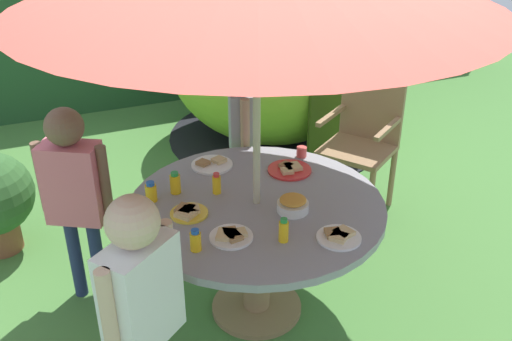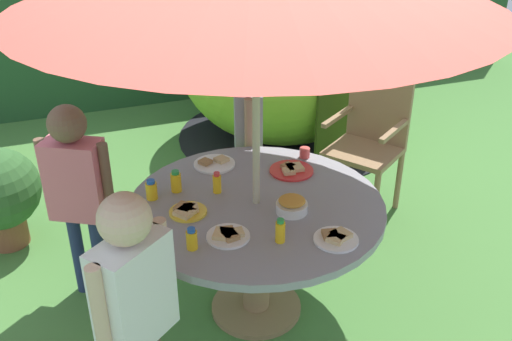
% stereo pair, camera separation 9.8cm
% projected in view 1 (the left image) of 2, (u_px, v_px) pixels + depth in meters
% --- Properties ---
extents(ground_plane, '(10.00, 10.00, 0.02)m').
position_uv_depth(ground_plane, '(257.00, 310.00, 3.24)').
color(ground_plane, '#477A38').
extents(hedge_backdrop, '(9.00, 0.70, 1.61)m').
position_uv_depth(hedge_backdrop, '(118.00, 20.00, 5.82)').
color(hedge_backdrop, '#234C28').
rests_on(hedge_backdrop, ground_plane).
extents(garden_table, '(1.30, 1.30, 0.70)m').
position_uv_depth(garden_table, '(257.00, 224.00, 2.97)').
color(garden_table, '#93704C').
rests_on(garden_table, ground_plane).
extents(wooden_chair, '(0.61, 0.61, 1.03)m').
position_uv_depth(wooden_chair, '(364.00, 132.00, 3.97)').
color(wooden_chair, '#93704C').
rests_on(wooden_chair, ground_plane).
extents(dome_tent, '(2.24, 2.24, 1.56)m').
position_uv_depth(dome_tent, '(278.00, 53.00, 4.94)').
color(dome_tent, '#8CC633').
rests_on(dome_tent, ground_plane).
extents(child_in_grey_shirt, '(0.25, 0.39, 1.19)m').
position_uv_depth(child_in_grey_shirt, '(243.00, 123.00, 3.65)').
color(child_in_grey_shirt, navy).
rests_on(child_in_grey_shirt, ground_plane).
extents(child_in_pink_shirt, '(0.35, 0.29, 1.16)m').
position_uv_depth(child_in_pink_shirt, '(74.00, 183.00, 3.00)').
color(child_in_pink_shirt, navy).
rests_on(child_in_pink_shirt, ground_plane).
extents(child_in_white_shirt, '(0.35, 0.32, 1.19)m').
position_uv_depth(child_in_white_shirt, '(141.00, 294.00, 2.20)').
color(child_in_white_shirt, brown).
rests_on(child_in_white_shirt, ground_plane).
extents(snack_bowl, '(0.16, 0.16, 0.08)m').
position_uv_depth(snack_bowl, '(293.00, 204.00, 2.82)').
color(snack_bowl, white).
rests_on(snack_bowl, garden_table).
extents(plate_far_left, '(0.24, 0.24, 0.03)m').
position_uv_depth(plate_far_left, '(212.00, 164.00, 3.26)').
color(plate_far_left, white).
rests_on(plate_far_left, garden_table).
extents(plate_near_left, '(0.24, 0.24, 0.03)m').
position_uv_depth(plate_near_left, '(290.00, 169.00, 3.20)').
color(plate_near_left, red).
rests_on(plate_near_left, garden_table).
extents(plate_back_edge, '(0.19, 0.19, 0.03)m').
position_uv_depth(plate_back_edge, '(188.00, 212.00, 2.80)').
color(plate_back_edge, yellow).
rests_on(plate_back_edge, garden_table).
extents(plate_front_edge, '(0.21, 0.21, 0.03)m').
position_uv_depth(plate_front_edge, '(339.00, 236.00, 2.62)').
color(plate_front_edge, white).
rests_on(plate_front_edge, garden_table).
extents(plate_center_front, '(0.20, 0.20, 0.03)m').
position_uv_depth(plate_center_front, '(231.00, 236.00, 2.63)').
color(plate_center_front, white).
rests_on(plate_center_front, garden_table).
extents(juice_bottle_near_right, '(0.05, 0.05, 0.11)m').
position_uv_depth(juice_bottle_near_right, '(196.00, 241.00, 2.53)').
color(juice_bottle_near_right, yellow).
rests_on(juice_bottle_near_right, garden_table).
extents(juice_bottle_far_right, '(0.06, 0.06, 0.12)m').
position_uv_depth(juice_bottle_far_right, '(175.00, 183.00, 2.97)').
color(juice_bottle_far_right, yellow).
rests_on(juice_bottle_far_right, garden_table).
extents(juice_bottle_center_back, '(0.06, 0.06, 0.11)m').
position_uv_depth(juice_bottle_center_back, '(151.00, 192.00, 2.90)').
color(juice_bottle_center_back, yellow).
rests_on(juice_bottle_center_back, garden_table).
extents(juice_bottle_mid_left, '(0.05, 0.05, 0.12)m').
position_uv_depth(juice_bottle_mid_left, '(284.00, 231.00, 2.59)').
color(juice_bottle_mid_left, yellow).
rests_on(juice_bottle_mid_left, garden_table).
extents(juice_bottle_mid_right, '(0.04, 0.04, 0.12)m').
position_uv_depth(juice_bottle_mid_right, '(217.00, 184.00, 2.97)').
color(juice_bottle_mid_right, yellow).
rests_on(juice_bottle_mid_right, garden_table).
extents(cup_near, '(0.06, 0.06, 0.06)m').
position_uv_depth(cup_near, '(302.00, 152.00, 3.35)').
color(cup_near, '#E04C47').
rests_on(cup_near, garden_table).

